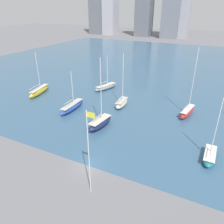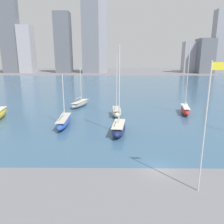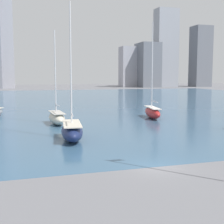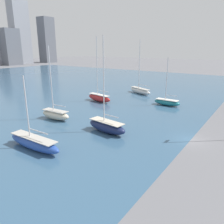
# 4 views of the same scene
# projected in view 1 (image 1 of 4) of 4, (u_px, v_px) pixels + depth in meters

# --- Properties ---
(ground_plane) EXTENTS (500.00, 500.00, 0.00)m
(ground_plane) POSITION_uv_depth(u_px,v_px,m) (89.00, 166.00, 36.60)
(ground_plane) COLOR slate
(harbor_water) EXTENTS (180.00, 140.00, 0.00)m
(harbor_water) POSITION_uv_depth(u_px,v_px,m) (175.00, 69.00, 93.05)
(harbor_water) COLOR #385B7A
(harbor_water) RESTS_ON ground_plane
(flag_pole) EXTENTS (1.24, 0.14, 13.02)m
(flag_pole) POSITION_uv_depth(u_px,v_px,m) (89.00, 152.00, 28.53)
(flag_pole) COLOR silver
(flag_pole) RESTS_ON ground_plane
(distant_city_skyline) EXTENTS (216.18, 19.87, 67.64)m
(distant_city_skyline) POSITION_uv_depth(u_px,v_px,m) (203.00, 4.00, 163.28)
(distant_city_skyline) COLOR slate
(distant_city_skyline) RESTS_ON ground_plane
(sailboat_gray) EXTENTS (4.89, 9.21, 10.85)m
(sailboat_gray) POSITION_uv_depth(u_px,v_px,m) (106.00, 87.00, 69.90)
(sailboat_gray) COLOR gray
(sailboat_gray) RESTS_ON harbor_water
(sailboat_red) EXTENTS (3.16, 8.17, 16.19)m
(sailboat_red) POSITION_uv_depth(u_px,v_px,m) (187.00, 111.00, 53.05)
(sailboat_red) COLOR #B72828
(sailboat_red) RESTS_ON harbor_water
(sailboat_blue) EXTENTS (2.27, 9.77, 10.01)m
(sailboat_blue) POSITION_uv_depth(u_px,v_px,m) (72.00, 107.00, 55.88)
(sailboat_blue) COLOR #284CA8
(sailboat_blue) RESTS_ON harbor_water
(sailboat_cream) EXTENTS (2.47, 6.80, 13.81)m
(sailboat_cream) POSITION_uv_depth(u_px,v_px,m) (122.00, 103.00, 57.84)
(sailboat_cream) COLOR beige
(sailboat_cream) RESTS_ON harbor_water
(sailboat_navy) EXTENTS (3.23, 7.82, 15.25)m
(sailboat_navy) POSITION_uv_depth(u_px,v_px,m) (100.00, 123.00, 47.91)
(sailboat_navy) COLOR #19234C
(sailboat_navy) RESTS_ON harbor_water
(sailboat_yellow) EXTENTS (3.74, 10.44, 12.53)m
(sailboat_yellow) POSITION_uv_depth(u_px,v_px,m) (39.00, 91.00, 65.91)
(sailboat_yellow) COLOR yellow
(sailboat_yellow) RESTS_ON harbor_water
(sailboat_teal) EXTENTS (2.32, 6.49, 11.41)m
(sailboat_teal) POSITION_uv_depth(u_px,v_px,m) (210.00, 156.00, 37.80)
(sailboat_teal) COLOR #1E757F
(sailboat_teal) RESTS_ON harbor_water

